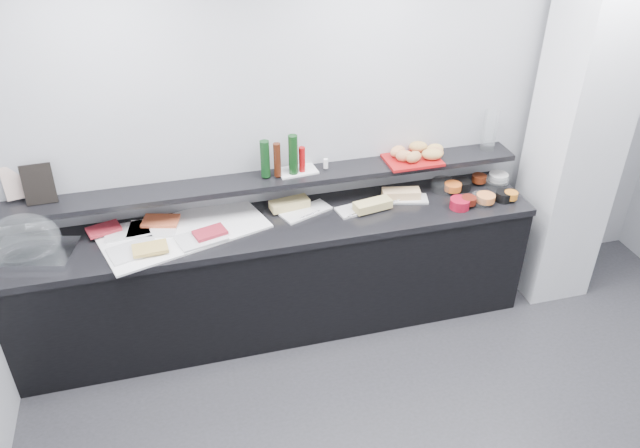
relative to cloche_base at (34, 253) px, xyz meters
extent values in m
cube|color=#A6A8AD|center=(2.23, 0.30, 0.43)|extent=(5.00, 0.02, 2.70)
cube|color=white|center=(3.73, -0.05, 0.43)|extent=(0.50, 0.50, 2.70)
cube|color=black|center=(1.53, 0.00, -0.50)|extent=(3.60, 0.60, 0.85)
cube|color=black|center=(1.53, 0.00, -0.05)|extent=(3.62, 0.62, 0.05)
cube|color=black|center=(1.53, 0.18, 0.21)|extent=(3.60, 0.25, 0.04)
cube|color=silver|center=(0.00, 0.00, 0.00)|extent=(0.55, 0.43, 0.04)
ellipsoid|color=white|center=(-0.04, 0.01, 0.11)|extent=(0.45, 0.31, 0.34)
cube|color=white|center=(0.93, 0.03, -0.01)|extent=(1.16, 0.79, 0.01)
cube|color=silver|center=(0.56, 0.11, 0.00)|extent=(0.31, 0.22, 0.01)
cube|color=maroon|center=(0.42, 0.14, 0.02)|extent=(0.24, 0.19, 0.02)
cube|color=silver|center=(0.73, 0.10, 0.00)|extent=(0.35, 0.26, 0.01)
cube|color=#D6532B|center=(0.78, 0.15, 0.02)|extent=(0.27, 0.21, 0.02)
cube|color=silver|center=(0.60, -0.13, 0.00)|extent=(0.35, 0.29, 0.01)
cube|color=tan|center=(0.70, -0.16, 0.02)|extent=(0.23, 0.15, 0.02)
cube|color=silver|center=(1.03, -0.10, 0.00)|extent=(0.35, 0.28, 0.01)
cube|color=maroon|center=(1.09, -0.07, 0.02)|extent=(0.23, 0.18, 0.02)
cube|color=white|center=(1.77, 0.07, -0.01)|extent=(0.39, 0.27, 0.01)
cube|color=#D9C072|center=(1.66, 0.14, 0.02)|extent=(0.29, 0.15, 0.06)
cylinder|color=silver|center=(1.78, 0.01, 0.00)|extent=(0.15, 0.07, 0.01)
cube|color=silver|center=(2.15, 0.02, -0.01)|extent=(0.38, 0.21, 0.01)
cube|color=tan|center=(2.22, -0.02, 0.02)|extent=(0.28, 0.15, 0.06)
cylinder|color=#A8AAAF|center=(2.10, -0.05, 0.00)|extent=(0.15, 0.06, 0.01)
cube|color=silver|center=(2.50, 0.06, -0.01)|extent=(0.34, 0.21, 0.01)
cube|color=#E5B478|center=(2.47, 0.08, 0.02)|extent=(0.28, 0.16, 0.06)
cylinder|color=silver|center=(2.36, 0.03, 0.00)|extent=(0.16, 0.01, 0.01)
cylinder|color=silver|center=(2.82, 0.12, 0.02)|extent=(0.21, 0.21, 0.07)
cylinder|color=orange|center=(2.87, 0.07, 0.03)|extent=(0.13, 0.13, 0.05)
cylinder|color=black|center=(2.96, 0.10, 0.02)|extent=(0.16, 0.16, 0.07)
cylinder|color=#5B1F0D|center=(3.12, 0.14, 0.03)|extent=(0.12, 0.12, 0.05)
cylinder|color=white|center=(3.23, 0.08, 0.02)|extent=(0.17, 0.17, 0.07)
cylinder|color=silver|center=(3.27, 0.12, 0.03)|extent=(0.18, 0.18, 0.05)
cylinder|color=maroon|center=(2.83, -0.14, 0.02)|extent=(0.17, 0.17, 0.07)
cylinder|color=#53150B|center=(2.90, -0.14, 0.03)|extent=(0.13, 0.13, 0.05)
cylinder|color=white|center=(3.00, -0.13, 0.02)|extent=(0.14, 0.14, 0.07)
cylinder|color=orange|center=(3.03, -0.14, 0.03)|extent=(0.16, 0.16, 0.05)
cylinder|color=black|center=(3.18, -0.13, 0.02)|extent=(0.13, 0.13, 0.07)
cylinder|color=#C86F1B|center=(3.22, -0.15, 0.03)|extent=(0.10, 0.10, 0.05)
cube|color=black|center=(0.08, 0.23, 0.36)|extent=(0.19, 0.08, 0.26)
cube|color=#C99E91|center=(-0.04, 0.29, 0.36)|extent=(0.19, 0.09, 0.22)
cube|color=white|center=(1.74, 0.22, 0.24)|extent=(0.28, 0.19, 0.01)
cylinder|color=#0E3513|center=(1.52, 0.19, 0.37)|extent=(0.07, 0.07, 0.26)
cylinder|color=#3C170B|center=(1.60, 0.17, 0.36)|extent=(0.05, 0.05, 0.24)
cylinder|color=black|center=(1.71, 0.18, 0.38)|extent=(0.08, 0.08, 0.28)
cylinder|color=#A20B0D|center=(1.77, 0.20, 0.33)|extent=(0.05, 0.05, 0.18)
cylinder|color=white|center=(1.94, 0.20, 0.28)|extent=(0.03, 0.03, 0.07)
cylinder|color=white|center=(1.78, 0.21, 0.28)|extent=(0.04, 0.04, 0.07)
cube|color=#A31113|center=(2.57, 0.16, 0.24)|extent=(0.39, 0.28, 0.02)
ellipsoid|color=#D1864F|center=(2.48, 0.22, 0.29)|extent=(0.15, 0.12, 0.08)
ellipsoid|color=#BC9047|center=(2.65, 0.26, 0.29)|extent=(0.16, 0.12, 0.08)
ellipsoid|color=#B47C44|center=(2.56, 0.11, 0.29)|extent=(0.15, 0.12, 0.08)
ellipsoid|color=#B37644|center=(2.73, 0.14, 0.29)|extent=(0.14, 0.11, 0.08)
ellipsoid|color=#BA8D47|center=(2.70, 0.12, 0.29)|extent=(0.17, 0.13, 0.08)
ellipsoid|color=#C17B49|center=(2.50, 0.14, 0.29)|extent=(0.13, 0.10, 0.08)
ellipsoid|color=tan|center=(2.75, 0.19, 0.29)|extent=(0.14, 0.10, 0.08)
cylinder|color=white|center=(3.18, 0.21, 0.38)|extent=(0.12, 0.12, 0.30)
camera|label=1|loc=(0.92, -3.53, 2.26)|focal=35.00mm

